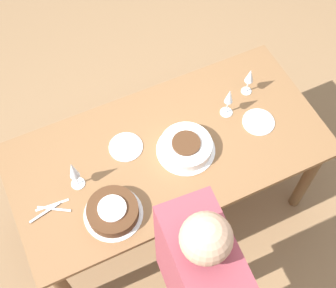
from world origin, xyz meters
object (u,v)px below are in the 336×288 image
wine_glass_extra (73,171)px  wine_glass_far (250,77)px  cake_center_white (186,147)px  wine_glass_near (229,98)px  cake_front_chocolate (113,211)px  person_cutting (197,282)px

wine_glass_extra → wine_glass_far: bearing=7.7°
cake_center_white → wine_glass_near: size_ratio=1.55×
cake_center_white → wine_glass_far: (0.49, 0.20, 0.10)m
cake_center_white → wine_glass_far: wine_glass_far is taller
wine_glass_near → wine_glass_far: size_ratio=1.08×
wine_glass_far → cake_center_white: bearing=-157.6°
wine_glass_near → cake_front_chocolate: bearing=-159.6°
wine_glass_near → wine_glass_far: 0.19m
person_cutting → wine_glass_extra: bearing=25.4°
wine_glass_far → wine_glass_extra: wine_glass_extra is taller
cake_center_white → cake_front_chocolate: (-0.49, -0.18, 0.00)m
wine_glass_far → person_cutting: bearing=-131.4°
wine_glass_near → wine_glass_extra: bearing=-175.9°
person_cutting → wine_glass_near: bearing=-33.0°
wine_glass_far → wine_glass_extra: size_ratio=0.88×
cake_center_white → cake_front_chocolate: same height
wine_glass_extra → person_cutting: bearing=-68.5°
wine_glass_far → wine_glass_extra: (-1.08, -0.15, 0.01)m
cake_front_chocolate → person_cutting: 0.57m
person_cutting → cake_center_white: bearing=-19.3°
wine_glass_far → person_cutting: size_ratio=0.12×
cake_center_white → person_cutting: person_cutting is taller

